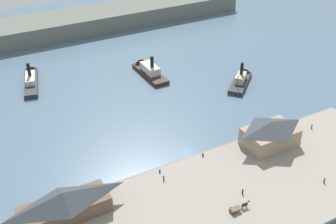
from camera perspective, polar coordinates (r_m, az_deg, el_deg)
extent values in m
plane|color=slate|center=(122.76, 2.50, -5.46)|extent=(320.00, 320.00, 0.00)
cube|color=gray|center=(108.68, 8.58, -11.32)|extent=(110.00, 36.00, 1.20)
cube|color=slate|center=(120.05, 3.39, -6.18)|extent=(110.00, 0.80, 1.00)
cube|color=brown|center=(103.44, -13.80, -12.71)|extent=(20.89, 7.77, 4.17)
pyramid|color=#33383D|center=(101.00, -14.06, -11.24)|extent=(21.30, 8.16, 3.04)
cube|color=#998466|center=(125.78, 13.64, -3.29)|extent=(15.16, 9.85, 5.24)
pyramid|color=#33383D|center=(123.60, 13.87, -1.79)|extent=(15.46, 10.34, 2.70)
cube|color=brown|center=(103.65, 9.15, -12.89)|extent=(2.53, 1.53, 0.50)
cylinder|color=#4C3828|center=(103.88, 8.54, -12.89)|extent=(1.20, 0.10, 1.20)
cylinder|color=#4C3828|center=(103.06, 9.05, -13.40)|extent=(1.20, 0.10, 1.20)
ellipsoid|color=black|center=(104.76, 10.36, -12.25)|extent=(2.00, 0.70, 0.90)
ellipsoid|color=black|center=(104.93, 10.87, -11.81)|extent=(0.70, 0.32, 0.44)
cylinder|color=black|center=(105.58, 10.52, -12.30)|extent=(0.16, 0.16, 1.00)
cylinder|color=black|center=(105.37, 10.66, -12.43)|extent=(0.16, 0.16, 1.00)
cylinder|color=black|center=(104.99, 10.00, -12.54)|extent=(0.16, 0.16, 1.00)
cylinder|color=black|center=(104.78, 10.13, -12.67)|extent=(0.16, 0.16, 1.00)
cylinder|color=#4C3D33|center=(137.56, 18.92, -1.89)|extent=(0.39, 0.39, 1.35)
sphere|color=#CCA889|center=(137.14, 18.98, -1.61)|extent=(0.25, 0.25, 0.25)
cylinder|color=#4C3D33|center=(110.95, -0.59, -8.94)|extent=(0.38, 0.38, 1.30)
sphere|color=#CCA889|center=(110.45, -0.59, -8.64)|extent=(0.24, 0.24, 0.24)
cylinder|color=#232328|center=(108.64, 10.09, -10.59)|extent=(0.41, 0.41, 1.39)
sphere|color=#CCA889|center=(108.10, 10.13, -10.26)|extent=(0.25, 0.25, 0.25)
cylinder|color=#4C3D33|center=(117.33, 20.44, -8.71)|extent=(0.40, 0.40, 1.38)
sphere|color=#CCA889|center=(116.83, 20.52, -8.41)|extent=(0.25, 0.25, 0.25)
cylinder|color=black|center=(119.36, 4.75, -5.80)|extent=(0.44, 0.44, 0.90)
cylinder|color=black|center=(113.48, -1.13, -7.99)|extent=(0.44, 0.44, 0.90)
cube|color=black|center=(164.29, -2.43, 5.21)|extent=(6.08, 20.40, 1.59)
cone|color=black|center=(172.58, -3.97, 6.53)|extent=(5.43, 3.69, 5.42)
cube|color=beige|center=(163.30, -2.45, 5.91)|extent=(4.34, 9.58, 2.90)
cylinder|color=black|center=(160.33, -2.19, 6.83)|extent=(1.34, 1.34, 4.30)
cube|color=#23282D|center=(165.73, -18.07, 3.83)|extent=(9.94, 23.63, 1.67)
cone|color=#23282D|center=(176.16, -18.06, 5.53)|extent=(5.07, 5.04, 4.22)
cube|color=beige|center=(164.93, -18.18, 4.40)|extent=(5.53, 10.31, 2.00)
cylinder|color=black|center=(163.47, -18.38, 5.49)|extent=(1.18, 1.18, 4.99)
cube|color=#23282D|center=(159.74, 9.76, 3.93)|extent=(17.19, 15.86, 1.61)
cone|color=#23282D|center=(167.76, 10.41, 5.28)|extent=(5.57, 5.72, 4.73)
cube|color=#B2A893|center=(158.80, 9.82, 4.60)|extent=(7.40, 7.00, 2.56)
cylinder|color=black|center=(157.73, 9.98, 5.83)|extent=(1.15, 1.15, 4.52)
cylinder|color=brown|center=(153.50, 9.44, 4.11)|extent=(0.24, 0.24, 4.80)
cube|color=#60665B|center=(211.81, -13.24, 11.59)|extent=(180.00, 24.00, 8.00)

